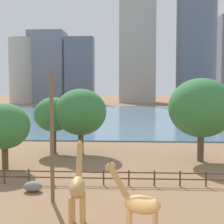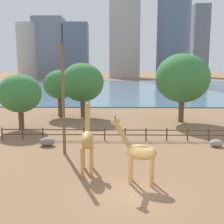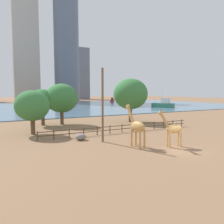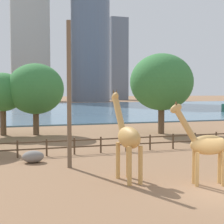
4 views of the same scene
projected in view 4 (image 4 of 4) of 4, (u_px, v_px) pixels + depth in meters
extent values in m
plane|color=#8C6647|center=(41.00, 109.00, 92.58)|extent=(400.00, 400.00, 0.00)
cube|color=slate|center=(42.00, 109.00, 89.72)|extent=(180.00, 86.00, 0.20)
cylinder|color=tan|center=(118.00, 160.00, 19.30)|extent=(0.25, 0.25, 2.05)
cylinder|color=tan|center=(128.00, 160.00, 19.52)|extent=(0.25, 0.25, 2.05)
cylinder|color=tan|center=(129.00, 166.00, 17.82)|extent=(0.25, 0.25, 2.05)
cylinder|color=tan|center=(140.00, 165.00, 18.05)|extent=(0.25, 0.25, 2.05)
ellipsoid|color=tan|center=(129.00, 138.00, 18.59)|extent=(1.05, 2.31, 1.19)
cylinder|color=tan|center=(119.00, 114.00, 19.85)|extent=(0.46, 1.52, 2.12)
ellipsoid|color=tan|center=(115.00, 97.00, 20.34)|extent=(0.42, 0.89, 0.79)
cone|color=brown|center=(114.00, 91.00, 20.29)|extent=(0.11, 0.11, 0.22)
cone|color=brown|center=(116.00, 91.00, 20.35)|extent=(0.11, 0.11, 0.22)
cylinder|color=tan|center=(197.00, 169.00, 17.67)|extent=(0.25, 0.25, 1.80)
cylinder|color=tan|center=(194.00, 167.00, 18.23)|extent=(0.25, 0.25, 1.80)
cylinder|color=tan|center=(224.00, 169.00, 17.75)|extent=(0.25, 0.25, 1.80)
cylinder|color=tan|center=(220.00, 166.00, 18.30)|extent=(0.25, 0.25, 1.80)
ellipsoid|color=tan|center=(209.00, 145.00, 17.91)|extent=(2.12, 1.27, 1.04)
cylinder|color=tan|center=(186.00, 125.00, 17.78)|extent=(1.34, 0.64, 1.87)
ellipsoid|color=tan|center=(176.00, 109.00, 17.70)|extent=(0.82, 0.50, 0.69)
cone|color=brown|center=(176.00, 103.00, 17.60)|extent=(0.12, 0.12, 0.19)
cone|color=brown|center=(176.00, 103.00, 17.76)|extent=(0.12, 0.12, 0.19)
cylinder|color=brown|center=(69.00, 95.00, 21.76)|extent=(0.28, 0.28, 9.36)
ellipsoid|color=gray|center=(33.00, 157.00, 23.55)|extent=(1.49, 1.10, 0.83)
cylinder|color=#4C3826|center=(17.00, 149.00, 25.23)|extent=(0.14, 0.14, 1.30)
cylinder|color=#4C3826|center=(47.00, 148.00, 25.88)|extent=(0.14, 0.14, 1.30)
cylinder|color=#4C3826|center=(74.00, 146.00, 26.52)|extent=(0.14, 0.14, 1.30)
cylinder|color=#4C3826|center=(101.00, 145.00, 27.17)|extent=(0.14, 0.14, 1.30)
cylinder|color=#4C3826|center=(126.00, 144.00, 27.82)|extent=(0.14, 0.14, 1.30)
cylinder|color=#4C3826|center=(150.00, 142.00, 28.46)|extent=(0.14, 0.14, 1.30)
cylinder|color=#4C3826|center=(173.00, 141.00, 29.11)|extent=(0.14, 0.14, 1.30)
cylinder|color=#4C3826|center=(195.00, 140.00, 29.75)|extent=(0.14, 0.14, 1.30)
cylinder|color=#4C3826|center=(216.00, 139.00, 30.40)|extent=(0.14, 0.14, 1.30)
cube|color=#4C3826|center=(129.00, 138.00, 27.86)|extent=(26.10, 0.08, 0.10)
cube|color=#4C3826|center=(129.00, 144.00, 27.89)|extent=(26.10, 0.08, 0.10)
cylinder|color=brown|center=(36.00, 123.00, 38.37)|extent=(0.67, 0.67, 2.64)
ellipsoid|color=#387A3D|center=(36.00, 89.00, 38.13)|extent=(6.27, 6.27, 5.65)
cylinder|color=brown|center=(3.00, 122.00, 37.91)|extent=(0.65, 0.65, 2.90)
ellipsoid|color=#387A3D|center=(3.00, 92.00, 37.70)|extent=(4.74, 4.74, 4.26)
cylinder|color=brown|center=(161.00, 120.00, 39.41)|extent=(0.72, 0.72, 3.05)
ellipsoid|color=#387A3D|center=(162.00, 82.00, 39.13)|extent=(7.21, 7.21, 6.49)
cube|color=#B22D28|center=(161.00, 102.00, 130.86)|extent=(4.96, 6.00, 1.16)
cube|color=#333338|center=(161.00, 98.00, 131.48)|extent=(2.32, 2.51, 1.40)
cylinder|color=silver|center=(161.00, 95.00, 130.42)|extent=(0.17, 0.17, 4.07)
cube|color=slate|center=(116.00, 60.00, 185.81)|extent=(9.47, 14.77, 43.27)
cylinder|color=slate|center=(90.00, 15.00, 154.08)|extent=(17.47, 17.47, 78.29)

